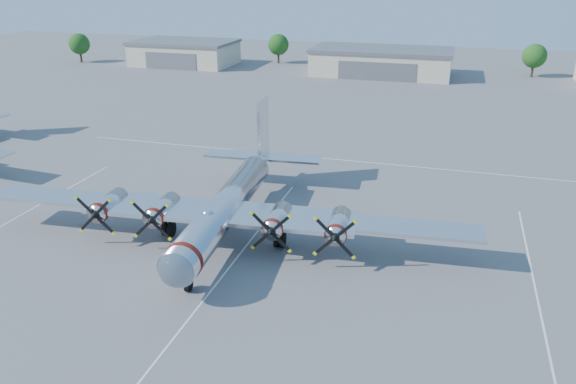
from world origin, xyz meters
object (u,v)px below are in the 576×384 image
(tree_west, at_px, (278,45))
(main_bomber_b29, at_px, (230,232))
(hangar_center, at_px, (382,61))
(hangar_west, at_px, (185,53))
(tree_far_west, at_px, (79,44))
(tree_east, at_px, (535,56))

(tree_west, height_order, main_bomber_b29, tree_west)
(hangar_center, xyz_separation_m, tree_west, (-25.00, 8.04, 1.51))
(hangar_west, bearing_deg, hangar_center, -0.00)
(hangar_center, xyz_separation_m, tree_far_west, (-70.00, -3.96, 1.51))
(hangar_center, relative_size, tree_east, 4.31)
(tree_west, bearing_deg, hangar_west, -158.11)
(hangar_center, distance_m, main_bomber_b29, 78.69)
(hangar_center, bearing_deg, tree_far_west, -176.76)
(main_bomber_b29, bearing_deg, tree_east, 64.61)
(tree_west, relative_size, main_bomber_b29, 0.16)
(hangar_west, distance_m, main_bomber_b29, 89.52)
(tree_east, bearing_deg, tree_west, 177.92)
(tree_far_west, xyz_separation_m, tree_east, (100.00, 10.00, 0.00))
(tree_east, relative_size, main_bomber_b29, 0.16)
(hangar_west, bearing_deg, tree_west, 21.89)
(tree_far_west, distance_m, tree_west, 46.57)
(hangar_west, height_order, main_bomber_b29, hangar_west)
(tree_east, distance_m, main_bomber_b29, 90.69)
(hangar_center, relative_size, tree_west, 4.31)
(main_bomber_b29, bearing_deg, tree_far_west, 127.70)
(hangar_center, height_order, main_bomber_b29, hangar_center)
(tree_far_west, xyz_separation_m, tree_west, (45.00, 12.00, 0.00))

